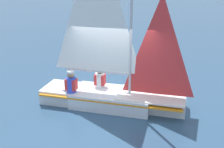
# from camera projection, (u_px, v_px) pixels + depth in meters

# --- Properties ---
(ground_plane) EXTENTS (260.00, 260.00, 0.00)m
(ground_plane) POSITION_uv_depth(u_px,v_px,m) (112.00, 105.00, 9.06)
(ground_plane) COLOR #2D4C6B
(sailboat_main) EXTENTS (4.70, 2.07, 5.46)m
(sailboat_main) POSITION_uv_depth(u_px,v_px,m) (111.00, 84.00, 8.81)
(sailboat_main) COLOR silver
(sailboat_main) RESTS_ON ground_plane
(sailor_helm) EXTENTS (0.38, 0.35, 1.16)m
(sailor_helm) POSITION_uv_depth(u_px,v_px,m) (100.00, 83.00, 9.23)
(sailor_helm) COLOR black
(sailor_helm) RESTS_ON ground_plane
(sailor_crew) EXTENTS (0.38, 0.35, 1.16)m
(sailor_crew) POSITION_uv_depth(u_px,v_px,m) (71.00, 87.00, 8.83)
(sailor_crew) COLOR black
(sailor_crew) RESTS_ON ground_plane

